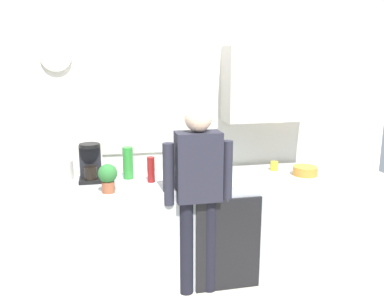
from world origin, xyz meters
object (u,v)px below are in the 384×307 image
(bottle_red_vinegar, at_px, (151,169))
(bottle_clear_soda, at_px, (128,163))
(mixing_bowl, at_px, (305,171))
(potted_plant, at_px, (108,176))
(storage_canister, at_px, (65,170))
(bottle_green_wine, at_px, (210,160))
(coffee_maker, at_px, (90,164))
(dish_soap, at_px, (199,163))
(person_at_sink, at_px, (198,185))
(cup_yellow_cup, at_px, (274,166))

(bottle_red_vinegar, height_order, bottle_clear_soda, bottle_clear_soda)
(bottle_red_vinegar, bearing_deg, mixing_bowl, -3.54)
(potted_plant, bearing_deg, storage_canister, 129.08)
(bottle_green_wine, xyz_separation_m, bottle_red_vinegar, (-0.54, -0.07, -0.04))
(coffee_maker, bearing_deg, bottle_red_vinegar, -16.83)
(bottle_clear_soda, relative_size, mixing_bowl, 1.27)
(bottle_green_wine, height_order, dish_soap, bottle_green_wine)
(bottle_red_vinegar, xyz_separation_m, dish_soap, (0.48, 0.23, -0.03))
(potted_plant, height_order, person_at_sink, person_at_sink)
(coffee_maker, distance_m, person_at_sink, 0.96)
(bottle_clear_soda, bearing_deg, storage_canister, 171.18)
(bottle_red_vinegar, bearing_deg, dish_soap, 25.66)
(cup_yellow_cup, relative_size, potted_plant, 0.37)
(bottle_clear_soda, height_order, cup_yellow_cup, bottle_clear_soda)
(cup_yellow_cup, bearing_deg, bottle_clear_soda, 178.91)
(storage_canister, distance_m, person_at_sink, 1.18)
(bottle_red_vinegar, bearing_deg, bottle_green_wine, 7.10)
(potted_plant, distance_m, person_at_sink, 0.72)
(bottle_red_vinegar, bearing_deg, potted_plant, -149.88)
(bottle_red_vinegar, xyz_separation_m, mixing_bowl, (1.38, -0.09, -0.07))
(bottle_clear_soda, distance_m, cup_yellow_cup, 1.36)
(coffee_maker, distance_m, potted_plant, 0.39)
(cup_yellow_cup, relative_size, mixing_bowl, 0.39)
(bottle_red_vinegar, xyz_separation_m, cup_yellow_cup, (1.18, 0.12, -0.07))
(cup_yellow_cup, xyz_separation_m, storage_canister, (-1.90, 0.11, 0.04))
(bottle_clear_soda, height_order, person_at_sink, person_at_sink)
(coffee_maker, distance_m, mixing_bowl, 1.90)
(bottle_clear_soda, bearing_deg, cup_yellow_cup, -1.09)
(coffee_maker, height_order, mixing_bowl, coffee_maker)
(storage_canister, bearing_deg, bottle_red_vinegar, -17.88)
(coffee_maker, bearing_deg, potted_plant, -68.82)
(bottle_clear_soda, xyz_separation_m, person_at_sink, (0.53, -0.43, -0.10))
(mixing_bowl, distance_m, dish_soap, 0.96)
(potted_plant, bearing_deg, person_at_sink, -5.69)
(bottle_clear_soda, xyz_separation_m, storage_canister, (-0.54, 0.08, -0.05))
(mixing_bowl, bearing_deg, coffee_maker, 172.82)
(bottle_green_wine, distance_m, mixing_bowl, 0.87)
(coffee_maker, distance_m, bottle_green_wine, 1.04)
(bottle_green_wine, bearing_deg, dish_soap, 111.04)
(bottle_clear_soda, relative_size, dish_soap, 1.56)
(bottle_red_vinegar, distance_m, person_at_sink, 0.45)
(bottle_clear_soda, distance_m, person_at_sink, 0.69)
(coffee_maker, distance_m, storage_canister, 0.24)
(bottle_red_vinegar, relative_size, cup_yellow_cup, 2.59)
(potted_plant, xyz_separation_m, dish_soap, (0.84, 0.44, -0.05))
(person_at_sink, bearing_deg, coffee_maker, 153.35)
(cup_yellow_cup, height_order, person_at_sink, person_at_sink)
(bottle_green_wine, bearing_deg, mixing_bowl, -10.25)
(dish_soap, bearing_deg, coffee_maker, -175.49)
(bottle_red_vinegar, relative_size, mixing_bowl, 1.00)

